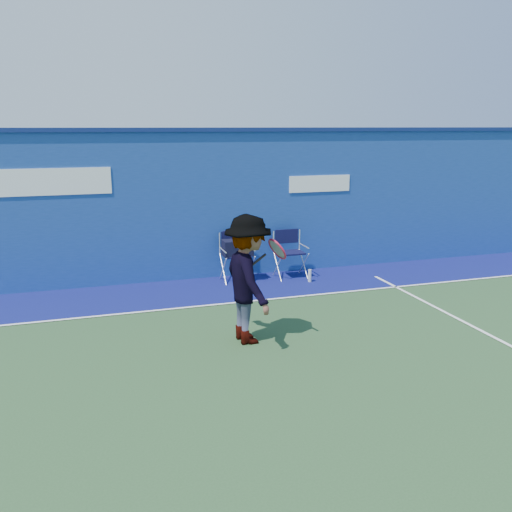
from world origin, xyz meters
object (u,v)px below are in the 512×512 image
object	(u,v)px
directors_chair_left	(237,260)
directors_chair_right	(290,263)
water_bottle	(310,276)
tennis_player	(248,279)

from	to	relation	value
directors_chair_left	directors_chair_right	world-z (taller)	directors_chair_left
directors_chair_left	water_bottle	size ratio (longest dim) A/B	3.80
water_bottle	tennis_player	distance (m)	3.43
directors_chair_left	tennis_player	xyz separation A→B (m)	(-0.69, -3.14, 0.52)
water_bottle	tennis_player	world-z (taller)	tennis_player
tennis_player	directors_chair_right	bearing A→B (deg)	59.18
directors_chair_left	directors_chair_right	xyz separation A→B (m)	(1.14, -0.07, -0.12)
tennis_player	directors_chair_left	bearing A→B (deg)	77.60
directors_chair_right	tennis_player	size ratio (longest dim) A/B	0.52
directors_chair_left	directors_chair_right	size ratio (longest dim) A/B	1.03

